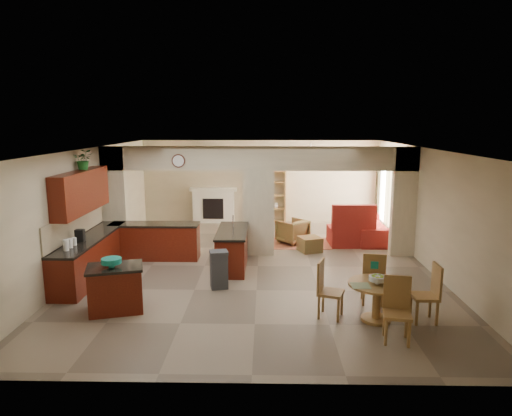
{
  "coord_description": "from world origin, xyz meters",
  "views": [
    {
      "loc": [
        0.17,
        -10.5,
        3.4
      ],
      "look_at": [
        -0.05,
        0.3,
        1.36
      ],
      "focal_mm": 32.0,
      "sensor_mm": 36.0,
      "label": 1
    }
  ],
  "objects_px": {
    "dining_table": "(377,295)",
    "armchair": "(293,231)",
    "sofa": "(370,225)",
    "kitchen_island": "(116,288)"
  },
  "relations": [
    {
      "from": "dining_table",
      "to": "armchair",
      "type": "xyz_separation_m",
      "value": [
        -1.15,
        5.18,
        -0.13
      ]
    },
    {
      "from": "dining_table",
      "to": "sofa",
      "type": "bearing_deg",
      "value": 78.4
    },
    {
      "from": "kitchen_island",
      "to": "sofa",
      "type": "relative_size",
      "value": 0.43
    },
    {
      "from": "kitchen_island",
      "to": "dining_table",
      "type": "bearing_deg",
      "value": -19.92
    },
    {
      "from": "kitchen_island",
      "to": "sofa",
      "type": "bearing_deg",
      "value": 27.32
    },
    {
      "from": "armchair",
      "to": "kitchen_island",
      "type": "bearing_deg",
      "value": 12.31
    },
    {
      "from": "kitchen_island",
      "to": "armchair",
      "type": "bearing_deg",
      "value": 38.39
    },
    {
      "from": "dining_table",
      "to": "armchair",
      "type": "relative_size",
      "value": 1.35
    },
    {
      "from": "dining_table",
      "to": "kitchen_island",
      "type": "bearing_deg",
      "value": 175.91
    },
    {
      "from": "armchair",
      "to": "dining_table",
      "type": "bearing_deg",
      "value": 60.61
    }
  ]
}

